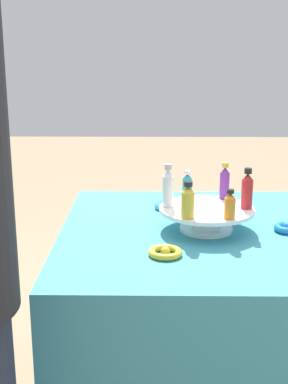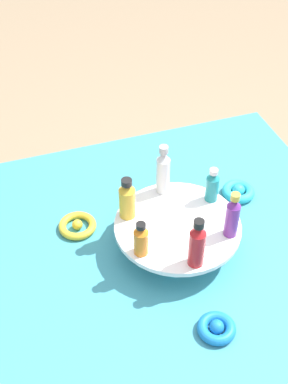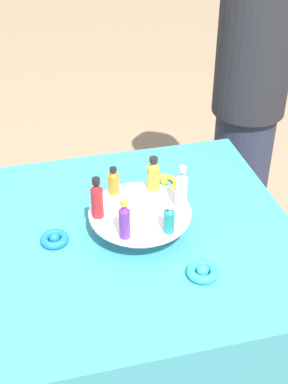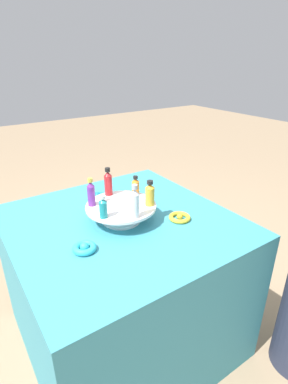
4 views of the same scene
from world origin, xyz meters
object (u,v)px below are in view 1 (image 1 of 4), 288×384
at_px(display_stand, 207,215).
at_px(ribbon_bow_blue, 287,228).
at_px(bottle_orange, 230,205).
at_px(ribbon_bow_teal, 167,206).
at_px(ribbon_bow_gold, 165,252).
at_px(bottle_teal, 187,185).
at_px(bottle_gold, 188,201).
at_px(bottle_purple, 225,182).
at_px(bottle_red, 247,190).
at_px(bottle_clear, 168,187).

bearing_deg(display_stand, ribbon_bow_blue, -2.12).
distance_m(bottle_orange, ribbon_bow_blue, 0.25).
relative_size(ribbon_bow_teal, ribbon_bow_gold, 0.92).
bearing_deg(bottle_teal, ribbon_bow_gold, -103.79).
bearing_deg(bottle_teal, bottle_orange, -63.21).
relative_size(ribbon_bow_blue, ribbon_bow_teal, 0.94).
bearing_deg(bottle_gold, bottle_teal, 86.79).
xyz_separation_m(bottle_orange, bottle_teal, (-0.11, 0.22, 0.00)).
bearing_deg(bottle_gold, bottle_orange, -3.21).
distance_m(bottle_purple, bottle_teal, 0.13).
height_order(bottle_gold, bottle_red, bottle_red).
distance_m(bottle_teal, ribbon_bow_gold, 0.36).
xyz_separation_m(bottle_orange, ribbon_bow_blue, (0.20, 0.10, -0.11)).
bearing_deg(ribbon_bow_blue, bottle_teal, 158.95).
height_order(display_stand, bottle_red, bottle_red).
xyz_separation_m(bottle_purple, ribbon_bow_teal, (-0.19, 0.12, -0.12)).
relative_size(display_stand, ribbon_bow_blue, 3.65).
bearing_deg(ribbon_bow_teal, bottle_teal, -61.10).
xyz_separation_m(display_stand, bottle_clear, (-0.13, 0.01, 0.09)).
bearing_deg(bottle_clear, ribbon_bow_blue, -2.47).
height_order(bottle_gold, ribbon_bow_teal, bottle_gold).
bearing_deg(bottle_clear, bottle_purple, 26.79).
relative_size(bottle_purple, ribbon_bow_teal, 1.40).
bearing_deg(display_stand, bottle_teal, 116.79).
xyz_separation_m(ribbon_bow_blue, ribbon_bow_teal, (-0.38, 0.24, 0.00)).
bearing_deg(bottle_red, bottle_purple, 116.79).
distance_m(display_stand, ribbon_bow_teal, 0.26).
relative_size(bottle_gold, ribbon_bow_teal, 1.26).
bearing_deg(bottle_gold, bottle_red, 26.79).
xyz_separation_m(bottle_red, ribbon_bow_blue, (0.13, -0.00, -0.12)).
relative_size(display_stand, ribbon_bow_teal, 3.43).
bearing_deg(ribbon_bow_gold, ribbon_bow_blue, 27.88).
height_order(display_stand, ribbon_bow_gold, display_stand).
xyz_separation_m(display_stand, bottle_purple, (0.07, 0.10, 0.08)).
bearing_deg(ribbon_bow_gold, bottle_red, 38.95).
bearing_deg(ribbon_bow_blue, bottle_gold, -163.79).
bearing_deg(bottle_purple, bottle_gold, -123.21).
relative_size(bottle_gold, ribbon_bow_gold, 1.16).
bearing_deg(bottle_teal, bottle_red, -33.21).
relative_size(bottle_purple, ribbon_bow_gold, 1.29).
height_order(bottle_orange, bottle_red, bottle_red).
height_order(display_stand, ribbon_bow_blue, display_stand).
bearing_deg(bottle_teal, bottle_gold, -93.21).
xyz_separation_m(bottle_orange, ribbon_bow_gold, (-0.19, -0.11, -0.11)).
bearing_deg(bottle_orange, display_stand, 116.79).
bearing_deg(bottle_orange, ribbon_bow_blue, 26.78).
distance_m(bottle_clear, ribbon_bow_teal, 0.26).
height_order(bottle_teal, bottle_clear, bottle_clear).
bearing_deg(ribbon_bow_blue, bottle_red, 178.90).
distance_m(ribbon_bow_blue, ribbon_bow_gold, 0.45).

